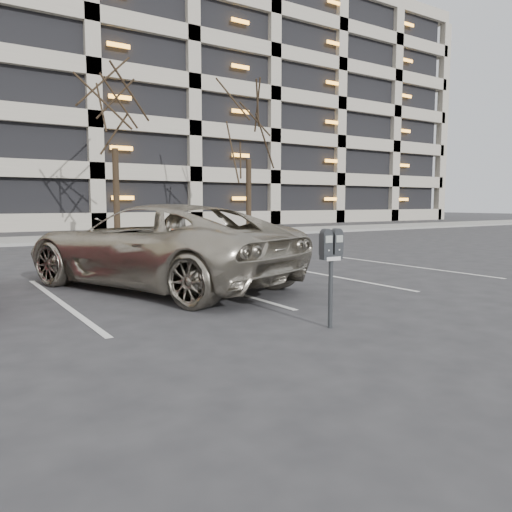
{
  "coord_description": "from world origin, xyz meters",
  "views": [
    {
      "loc": [
        -3.13,
        -6.08,
        1.6
      ],
      "look_at": [
        -0.04,
        -1.4,
        1.0
      ],
      "focal_mm": 35.0,
      "sensor_mm": 36.0,
      "label": 1
    }
  ],
  "objects_px": {
    "tree_c": "(113,92)",
    "suv_silver": "(158,246)",
    "parking_meter": "(331,254)",
    "tree_d": "(249,113)"
  },
  "relations": [
    {
      "from": "tree_d",
      "to": "parking_meter",
      "type": "distance_m",
      "value": 20.64
    },
    {
      "from": "tree_d",
      "to": "suv_silver",
      "type": "distance_m",
      "value": 17.66
    },
    {
      "from": "tree_c",
      "to": "suv_silver",
      "type": "height_order",
      "value": "tree_c"
    },
    {
      "from": "tree_c",
      "to": "suv_silver",
      "type": "xyz_separation_m",
      "value": [
        -3.48,
        -13.15,
        -5.62
      ]
    },
    {
      "from": "tree_c",
      "to": "parking_meter",
      "type": "height_order",
      "value": "tree_c"
    },
    {
      "from": "tree_c",
      "to": "suv_silver",
      "type": "distance_m",
      "value": 14.72
    },
    {
      "from": "parking_meter",
      "to": "tree_c",
      "type": "bearing_deg",
      "value": 83.58
    },
    {
      "from": "suv_silver",
      "to": "tree_d",
      "type": "bearing_deg",
      "value": -149.36
    },
    {
      "from": "tree_d",
      "to": "suv_silver",
      "type": "relative_size",
      "value": 1.37
    },
    {
      "from": "tree_c",
      "to": "parking_meter",
      "type": "bearing_deg",
      "value": -99.39
    }
  ]
}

